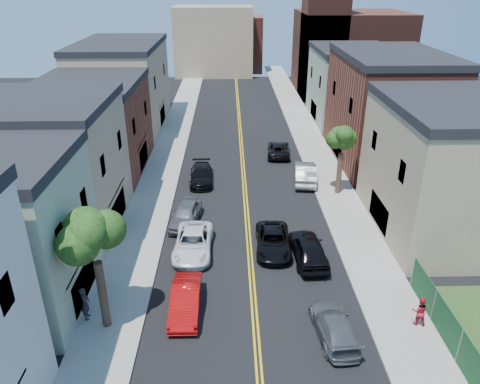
{
  "coord_description": "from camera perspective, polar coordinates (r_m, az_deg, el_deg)",
  "views": [
    {
      "loc": [
        -1.29,
        -5.12,
        17.0
      ],
      "look_at": [
        -0.53,
        26.37,
        2.0
      ],
      "focal_mm": 34.23,
      "sensor_mm": 36.0,
      "label": 1
    }
  ],
  "objects": [
    {
      "name": "sidewalk_right",
      "position": [
        49.06,
        9.54,
        4.92
      ],
      "size": [
        3.2,
        100.0,
        0.15
      ],
      "primitive_type": "cube",
      "color": "gray",
      "rests_on": "ground"
    },
    {
      "name": "church",
      "position": [
        74.95,
        12.83,
        17.39
      ],
      "size": [
        16.2,
        14.2,
        22.6
      ],
      "color": "#4C2319",
      "rests_on": "ground"
    },
    {
      "name": "grey_car_left",
      "position": [
        34.47,
        -6.82,
        -2.77
      ],
      "size": [
        2.53,
        4.93,
        1.6
      ],
      "primitive_type": "imported",
      "rotation": [
        0.0,
        0.0,
        -0.14
      ],
      "color": "#55575D",
      "rests_on": "ground"
    },
    {
      "name": "dark_car_right_far",
      "position": [
        47.66,
        4.85,
        5.33
      ],
      "size": [
        2.67,
        5.03,
        1.35
      ],
      "primitive_type": "imported",
      "rotation": [
        0.0,
        0.0,
        3.05
      ],
      "color": "black",
      "rests_on": "ground"
    },
    {
      "name": "white_pickup",
      "position": [
        31.0,
        -5.86,
        -6.34
      ],
      "size": [
        2.57,
        5.37,
        1.48
      ],
      "primitive_type": "imported",
      "rotation": [
        0.0,
        0.0,
        -0.02
      ],
      "color": "white",
      "rests_on": "ground"
    },
    {
      "name": "bldg_left_tan_near",
      "position": [
        35.0,
        -22.59,
        2.5
      ],
      "size": [
        9.0,
        10.0,
        9.0
      ],
      "primitive_type": "cube",
      "color": "#998466",
      "rests_on": "ground"
    },
    {
      "name": "black_car_right",
      "position": [
        30.34,
        8.55,
        -7.02
      ],
      "size": [
        2.28,
        5.1,
        1.7
      ],
      "primitive_type": "imported",
      "rotation": [
        0.0,
        0.0,
        3.2
      ],
      "color": "black",
      "rests_on": "ground"
    },
    {
      "name": "black_suv_lane",
      "position": [
        31.2,
        4.14,
        -6.13
      ],
      "size": [
        2.47,
        5.06,
        1.38
      ],
      "primitive_type": "imported",
      "rotation": [
        0.0,
        0.0,
        -0.04
      ],
      "color": "black",
      "rests_on": "ground"
    },
    {
      "name": "grey_car_right",
      "position": [
        24.97,
        11.65,
        -16.09
      ],
      "size": [
        2.2,
        4.62,
        1.3
      ],
      "primitive_type": "imported",
      "rotation": [
        0.0,
        0.0,
        3.23
      ],
      "color": "#505156",
      "rests_on": "ground"
    },
    {
      "name": "pedestrian_right",
      "position": [
        26.59,
        21.48,
        -13.64
      ],
      "size": [
        0.95,
        0.82,
        1.7
      ],
      "primitive_type": "imported",
      "rotation": [
        0.0,
        0.0,
        2.91
      ],
      "color": "#B21B29",
      "rests_on": "sidewalk_right"
    },
    {
      "name": "bldg_right_brick",
      "position": [
        47.3,
        17.78,
        9.56
      ],
      "size": [
        9.0,
        14.0,
        10.0
      ],
      "primitive_type": "cube",
      "color": "brown",
      "rests_on": "ground"
    },
    {
      "name": "curb_right",
      "position": [
        48.76,
        7.51,
        4.93
      ],
      "size": [
        0.3,
        100.0,
        0.15
      ],
      "primitive_type": "cube",
      "color": "gray",
      "rests_on": "ground"
    },
    {
      "name": "bldg_right_tan",
      "position": [
        35.19,
        24.5,
        2.26
      ],
      "size": [
        9.0,
        12.0,
        9.0
      ],
      "primitive_type": "cube",
      "color": "#998466",
      "rests_on": "ground"
    },
    {
      "name": "backdrop_left",
      "position": [
        87.86,
        -3.31,
        18.23
      ],
      "size": [
        14.0,
        8.0,
        12.0
      ],
      "primitive_type": "cube",
      "color": "#998466",
      "rests_on": "ground"
    },
    {
      "name": "curb_left",
      "position": [
        48.44,
        -7.08,
        4.81
      ],
      "size": [
        0.3,
        100.0,
        0.15
      ],
      "primitive_type": "cube",
      "color": "gray",
      "rests_on": "ground"
    },
    {
      "name": "silver_car_right",
      "position": [
        41.64,
        8.12,
        2.39
      ],
      "size": [
        2.42,
        5.4,
        1.72
      ],
      "primitive_type": "imported",
      "rotation": [
        0.0,
        0.0,
        3.03
      ],
      "color": "#9C9DA3",
      "rests_on": "ground"
    },
    {
      "name": "red_sedan",
      "position": [
        26.12,
        -6.78,
        -13.24
      ],
      "size": [
        1.6,
        4.54,
        1.49
      ],
      "primitive_type": "imported",
      "rotation": [
        0.0,
        0.0,
        -0.0
      ],
      "color": "red",
      "rests_on": "ground"
    },
    {
      "name": "bldg_right_palegrn",
      "position": [
        60.49,
        13.62,
        12.6
      ],
      "size": [
        9.0,
        12.0,
        8.5
      ],
      "primitive_type": "cube",
      "color": "gray",
      "rests_on": "ground"
    },
    {
      "name": "bldg_left_brick",
      "position": [
        44.96,
        -17.89,
        7.42
      ],
      "size": [
        9.0,
        12.0,
        8.0
      ],
      "primitive_type": "cube",
      "color": "brown",
      "rests_on": "ground"
    },
    {
      "name": "tree_left_mid",
      "position": [
        22.76,
        -18.07,
        -3.15
      ],
      "size": [
        5.2,
        5.2,
        9.29
      ],
      "color": "#3D281E",
      "rests_on": "sidewalk_left"
    },
    {
      "name": "pedestrian_left",
      "position": [
        26.48,
        -18.73,
        -13.0
      ],
      "size": [
        0.59,
        0.78,
        1.94
      ],
      "primitive_type": "imported",
      "rotation": [
        0.0,
        0.0,
        1.76
      ],
      "color": "#24252C",
      "rests_on": "sidewalk_left"
    },
    {
      "name": "fence_right",
      "position": [
        24.15,
        27.23,
        -19.25
      ],
      "size": [
        0.04,
        15.0,
        1.9
      ],
      "primitive_type": "cube",
      "color": "#143F1E",
      "rests_on": "sidewalk_right"
    },
    {
      "name": "black_car_left",
      "position": [
        41.3,
        -4.86,
        2.13
      ],
      "size": [
        2.14,
        4.94,
        1.42
      ],
      "primitive_type": "imported",
      "rotation": [
        0.0,
        0.0,
        0.03
      ],
      "color": "black",
      "rests_on": "ground"
    },
    {
      "name": "bldg_left_tan_far",
      "position": [
        57.88,
        -14.38,
        12.47
      ],
      "size": [
        9.0,
        16.0,
        9.5
      ],
      "primitive_type": "cube",
      "color": "#998466",
      "rests_on": "ground"
    },
    {
      "name": "tree_right_far",
      "position": [
        38.02,
        12.81,
        7.62
      ],
      "size": [
        4.4,
        4.4,
        8.03
      ],
      "color": "#3D281E",
      "rests_on": "sidewalk_right"
    },
    {
      "name": "sidewalk_left",
      "position": [
        48.65,
        -9.14,
        4.77
      ],
      "size": [
        3.2,
        100.0,
        0.15
      ],
      "primitive_type": "cube",
      "color": "gray",
      "rests_on": "ground"
    },
    {
      "name": "backdrop_center",
      "position": [
        91.92,
        -0.6,
        17.96
      ],
      "size": [
        10.0,
        8.0,
        10.0
      ],
      "primitive_type": "cube",
      "color": "brown",
      "rests_on": "ground"
    }
  ]
}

